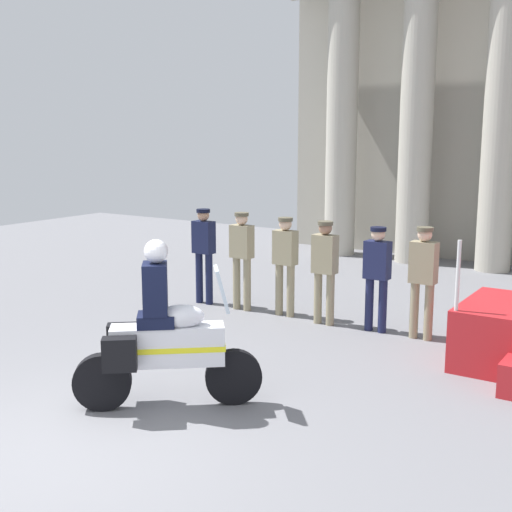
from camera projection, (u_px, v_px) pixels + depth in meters
ground_plane at (59, 451)px, 6.47m from camera, size 28.32×28.32×0.00m
colonnade_backdrop at (466, 92)px, 15.20m from camera, size 9.06×1.61×7.81m
officer_in_row_0 at (204, 248)px, 11.91m from camera, size 0.39×0.24×1.70m
officer_in_row_1 at (242, 253)px, 11.48m from camera, size 0.39×0.24×1.69m
officer_in_row_2 at (285, 258)px, 11.10m from camera, size 0.39×0.24×1.66m
officer_in_row_3 at (325, 264)px, 10.60m from camera, size 0.39×0.24×1.66m
officer_in_row_4 at (377, 271)px, 10.21m from camera, size 0.39×0.24×1.62m
officer_in_row_5 at (423, 274)px, 9.82m from camera, size 0.39×0.24×1.68m
motorcycle_with_rider at (161, 339)px, 7.38m from camera, size 1.69×1.42×1.90m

